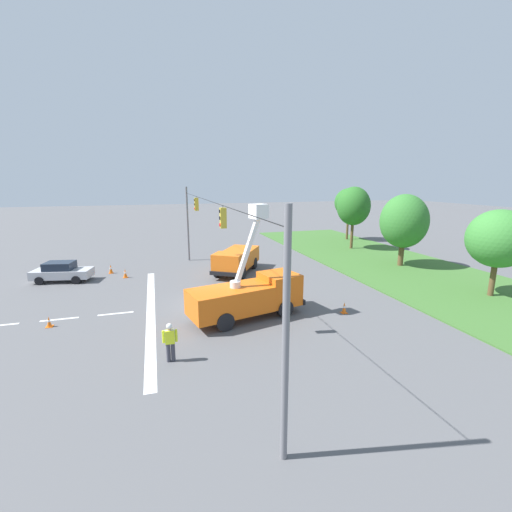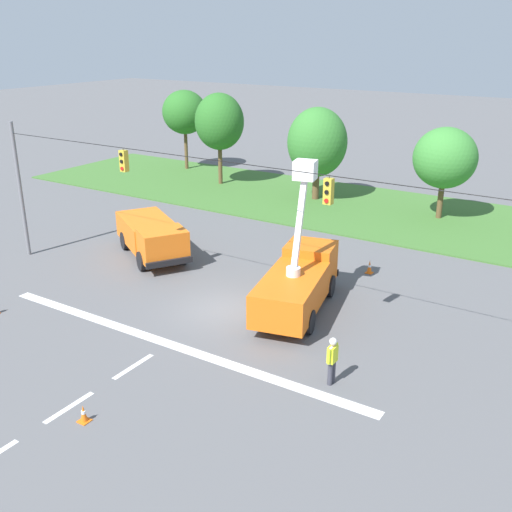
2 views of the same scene
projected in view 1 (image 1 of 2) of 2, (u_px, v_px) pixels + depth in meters
name	position (u px, v px, depth m)	size (l,w,h in m)	color
ground_plane	(210.00, 304.00, 21.93)	(200.00, 200.00, 0.00)	#565659
grass_verge	(437.00, 280.00, 26.96)	(56.00, 12.00, 0.10)	#3D6B2D
lane_markings	(125.00, 313.00, 20.50)	(17.60, 15.25, 0.01)	silver
signal_gantry	(208.00, 239.00, 21.07)	(26.20, 0.33, 7.20)	slate
tree_far_west	(349.00, 203.00, 44.77)	(3.95, 3.59, 6.83)	brown
tree_west	(354.00, 206.00, 38.59)	(3.86, 3.67, 7.12)	brown
tree_centre	(404.00, 221.00, 30.77)	(4.22, 4.18, 6.60)	brown
tree_east	(499.00, 239.00, 22.48)	(4.00, 3.82, 5.93)	brown
utility_truck_bucket_lift	(249.00, 294.00, 19.57)	(3.73, 7.04, 6.48)	orange
utility_truck_support_near	(236.00, 259.00, 29.26)	(6.47, 5.29, 2.07)	orange
sedan_silver	(62.00, 272.00, 26.75)	(2.58, 4.56, 1.56)	#B7B7BC
road_worker	(170.00, 340.00, 14.78)	(0.26, 0.65, 1.77)	#383842
traffic_cone_foreground_left	(125.00, 273.00, 27.86)	(0.36, 0.36, 0.75)	orange
traffic_cone_foreground_right	(49.00, 322.00, 18.46)	(0.36, 0.36, 0.59)	orange
traffic_cone_mid_left	(344.00, 308.00, 20.38)	(0.36, 0.36, 0.69)	orange
traffic_cone_mid_right	(111.00, 269.00, 29.18)	(0.36, 0.36, 0.77)	orange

